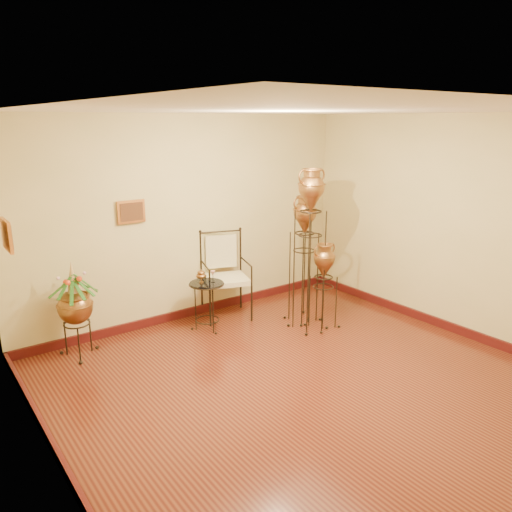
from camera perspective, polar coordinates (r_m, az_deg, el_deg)
ground at (r=5.47m, az=6.12°, el=-14.58°), size 5.00×5.00×0.00m
room_shell at (r=4.85m, az=6.59°, el=3.50°), size 5.02×5.02×2.81m
amphora_tall at (r=6.49m, az=6.16°, el=0.81°), size 0.53×0.53×2.16m
amphora_mid at (r=6.82m, az=5.50°, el=-0.26°), size 0.49×0.49×1.77m
amphora_short at (r=6.70m, az=7.70°, el=-3.37°), size 0.47×0.47×1.18m
planter_urn at (r=6.17m, az=-20.00°, el=-5.10°), size 0.80×0.80×1.19m
armchair at (r=6.99m, az=-3.46°, el=-2.30°), size 0.84×0.81×1.21m
side_table at (r=6.67m, az=-5.63°, el=-5.62°), size 0.45×0.45×0.83m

